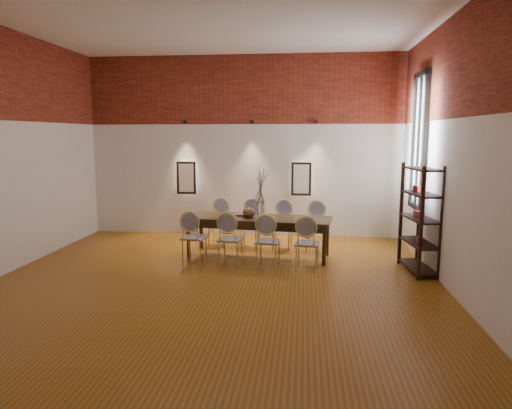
# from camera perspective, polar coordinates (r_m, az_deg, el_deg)

# --- Properties ---
(floor) EXTENTS (7.00, 7.00, 0.02)m
(floor) POSITION_cam_1_polar(r_m,az_deg,el_deg) (7.19, -5.29, -9.82)
(floor) COLOR #905715
(floor) RESTS_ON ground
(ceiling) EXTENTS (7.00, 7.00, 0.02)m
(ceiling) POSITION_cam_1_polar(r_m,az_deg,el_deg) (7.03, -5.78, 23.00)
(ceiling) COLOR silver
(ceiling) RESTS_ON ground
(wall_back) EXTENTS (7.00, 0.10, 4.00)m
(wall_back) POSITION_cam_1_polar(r_m,az_deg,el_deg) (10.32, -1.55, 7.22)
(wall_back) COLOR silver
(wall_back) RESTS_ON ground
(wall_front) EXTENTS (7.00, 0.10, 4.00)m
(wall_front) POSITION_cam_1_polar(r_m,az_deg,el_deg) (3.42, -17.51, 3.78)
(wall_front) COLOR silver
(wall_front) RESTS_ON ground
(wall_right) EXTENTS (0.10, 7.00, 4.00)m
(wall_right) POSITION_cam_1_polar(r_m,az_deg,el_deg) (7.03, 24.30, 5.75)
(wall_right) COLOR silver
(wall_right) RESTS_ON ground
(brick_band_back) EXTENTS (7.00, 0.02, 1.50)m
(brick_band_back) POSITION_cam_1_polar(r_m,az_deg,el_deg) (10.29, -1.64, 14.18)
(brick_band_back) COLOR maroon
(brick_band_back) RESTS_ON ground
(brick_band_right) EXTENTS (0.02, 7.00, 1.50)m
(brick_band_right) POSITION_cam_1_polar(r_m,az_deg,el_deg) (7.07, 24.39, 15.93)
(brick_band_right) COLOR maroon
(brick_band_right) RESTS_ON ground
(niche_left) EXTENTS (0.36, 0.06, 0.66)m
(niche_left) POSITION_cam_1_polar(r_m,az_deg,el_deg) (10.52, -8.66, 3.33)
(niche_left) COLOR #FFEAC6
(niche_left) RESTS_ON wall_back
(niche_right) EXTENTS (0.36, 0.06, 0.66)m
(niche_right) POSITION_cam_1_polar(r_m,az_deg,el_deg) (10.17, 5.68, 3.20)
(niche_right) COLOR #FFEAC6
(niche_right) RESTS_ON wall_back
(spot_fixture_left) EXTENTS (0.08, 0.10, 0.08)m
(spot_fixture_left) POSITION_cam_1_polar(r_m,az_deg,el_deg) (10.45, -8.86, 10.15)
(spot_fixture_left) COLOR black
(spot_fixture_left) RESTS_ON wall_back
(spot_fixture_mid) EXTENTS (0.08, 0.10, 0.08)m
(spot_fixture_mid) POSITION_cam_1_polar(r_m,az_deg,el_deg) (10.17, -0.53, 10.30)
(spot_fixture_mid) COLOR black
(spot_fixture_mid) RESTS_ON wall_back
(spot_fixture_right) EXTENTS (0.08, 0.10, 0.08)m
(spot_fixture_right) POSITION_cam_1_polar(r_m,az_deg,el_deg) (10.10, 7.51, 10.23)
(spot_fixture_right) COLOR black
(spot_fixture_right) RESTS_ON wall_back
(window_glass) EXTENTS (0.02, 0.78, 2.38)m
(window_glass) POSITION_cam_1_polar(r_m,az_deg,el_deg) (8.93, 19.81, 7.44)
(window_glass) COLOR silver
(window_glass) RESTS_ON wall_right
(window_frame) EXTENTS (0.08, 0.90, 2.50)m
(window_frame) POSITION_cam_1_polar(r_m,az_deg,el_deg) (8.92, 19.68, 7.44)
(window_frame) COLOR black
(window_frame) RESTS_ON wall_right
(window_mullion) EXTENTS (0.06, 0.06, 2.40)m
(window_mullion) POSITION_cam_1_polar(r_m,az_deg,el_deg) (8.92, 19.68, 7.44)
(window_mullion) COLOR black
(window_mullion) RESTS_ON wall_right
(dining_table) EXTENTS (2.76, 1.18, 0.75)m
(dining_table) POSITION_cam_1_polar(r_m,az_deg,el_deg) (8.57, 0.28, -4.06)
(dining_table) COLOR #37240F
(dining_table) RESTS_ON floor
(chair_near_a) EXTENTS (0.49, 0.49, 0.94)m
(chair_near_a) POSITION_cam_1_polar(r_m,az_deg,el_deg) (8.17, -7.72, -4.10)
(chair_near_a) COLOR tan
(chair_near_a) RESTS_ON floor
(chair_near_b) EXTENTS (0.49, 0.49, 0.94)m
(chair_near_b) POSITION_cam_1_polar(r_m,az_deg,el_deg) (7.96, -3.21, -4.37)
(chair_near_b) COLOR tan
(chair_near_b) RESTS_ON floor
(chair_near_c) EXTENTS (0.49, 0.49, 0.94)m
(chair_near_c) POSITION_cam_1_polar(r_m,az_deg,el_deg) (7.80, 1.53, -4.63)
(chair_near_c) COLOR tan
(chair_near_c) RESTS_ON floor
(chair_near_d) EXTENTS (0.49, 0.49, 0.94)m
(chair_near_d) POSITION_cam_1_polar(r_m,az_deg,el_deg) (7.70, 6.42, -4.86)
(chair_near_d) COLOR tan
(chair_near_d) RESTS_ON floor
(chair_far_a) EXTENTS (0.49, 0.49, 0.94)m
(chair_far_a) POSITION_cam_1_polar(r_m,az_deg,el_deg) (9.48, -4.69, -2.26)
(chair_far_a) COLOR tan
(chair_far_a) RESTS_ON floor
(chair_far_b) EXTENTS (0.49, 0.49, 0.94)m
(chair_far_b) POSITION_cam_1_polar(r_m,az_deg,el_deg) (9.30, -0.76, -2.44)
(chair_far_b) COLOR tan
(chair_far_b) RESTS_ON floor
(chair_far_c) EXTENTS (0.49, 0.49, 0.94)m
(chair_far_c) POSITION_cam_1_polar(r_m,az_deg,el_deg) (9.16, 3.31, -2.62)
(chair_far_c) COLOR tan
(chair_far_c) RESTS_ON floor
(chair_far_d) EXTENTS (0.49, 0.49, 0.94)m
(chair_far_d) POSITION_cam_1_polar(r_m,az_deg,el_deg) (9.08, 7.47, -2.79)
(chair_far_d) COLOR tan
(chair_far_d) RESTS_ON floor
(vase) EXTENTS (0.14, 0.14, 0.30)m
(vase) POSITION_cam_1_polar(r_m,az_deg,el_deg) (8.46, 0.58, -0.61)
(vase) COLOR silver
(vase) RESTS_ON dining_table
(dried_branches) EXTENTS (0.50, 0.50, 0.70)m
(dried_branches) POSITION_cam_1_polar(r_m,az_deg,el_deg) (8.40, 0.59, 2.43)
(dried_branches) COLOR #47342C
(dried_branches) RESTS_ON vase
(bowl) EXTENTS (0.24, 0.24, 0.18)m
(bowl) POSITION_cam_1_polar(r_m,az_deg,el_deg) (8.47, -0.87, -1.01)
(bowl) COLOR brown
(bowl) RESTS_ON dining_table
(book) EXTENTS (0.28, 0.21, 0.03)m
(book) POSITION_cam_1_polar(r_m,az_deg,el_deg) (8.64, -1.49, -1.32)
(book) COLOR #81265E
(book) RESTS_ON dining_table
(shelving_rack) EXTENTS (0.50, 1.04, 1.80)m
(shelving_rack) POSITION_cam_1_polar(r_m,az_deg,el_deg) (8.00, 19.83, -1.67)
(shelving_rack) COLOR black
(shelving_rack) RESTS_ON floor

